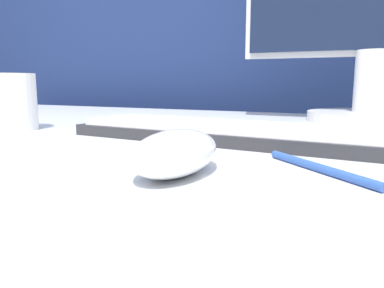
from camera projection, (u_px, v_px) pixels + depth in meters
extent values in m
cube|color=navy|center=(280.00, 108.00, 1.10)|extent=(5.00, 0.03, 1.46)
ellipsoid|color=white|center=(176.00, 152.00, 0.33)|extent=(0.06, 0.12, 0.04)
cube|color=#28282D|center=(225.00, 135.00, 0.52)|extent=(0.45, 0.16, 0.02)
cube|color=white|center=(225.00, 126.00, 0.52)|extent=(0.43, 0.14, 0.01)
cylinder|color=silver|center=(368.00, 117.00, 0.75)|extent=(0.24, 0.24, 0.02)
cylinder|color=silver|center=(371.00, 81.00, 0.74)|extent=(0.06, 0.06, 0.12)
cylinder|color=white|center=(7.00, 102.00, 0.62)|extent=(0.10, 0.10, 0.09)
cylinder|color=#284C9E|center=(319.00, 168.00, 0.34)|extent=(0.11, 0.10, 0.01)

